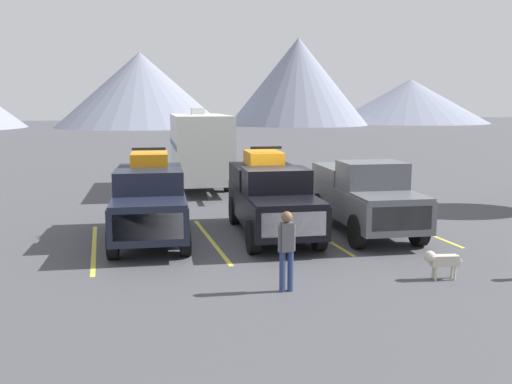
% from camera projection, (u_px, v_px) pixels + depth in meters
% --- Properties ---
extents(ground_plane, '(240.00, 240.00, 0.00)m').
position_uv_depth(ground_plane, '(269.00, 240.00, 16.34)').
color(ground_plane, '#47474C').
extents(pickup_truck_a, '(2.54, 5.42, 2.63)m').
position_uv_depth(pickup_truck_a, '(150.00, 199.00, 16.33)').
color(pickup_truck_a, black).
rests_on(pickup_truck_a, ground).
extents(pickup_truck_b, '(2.52, 5.70, 2.61)m').
position_uv_depth(pickup_truck_b, '(271.00, 195.00, 16.96)').
color(pickup_truck_b, black).
rests_on(pickup_truck_b, ground).
extents(pickup_truck_c, '(2.51, 5.53, 2.24)m').
position_uv_depth(pickup_truck_c, '(364.00, 195.00, 17.29)').
color(pickup_truck_c, '#595B60').
rests_on(pickup_truck_c, ground).
extents(lot_stripe_a, '(0.12, 5.50, 0.01)m').
position_uv_depth(lot_stripe_a, '(94.00, 248.00, 15.51)').
color(lot_stripe_a, gold).
rests_on(lot_stripe_a, ground).
extents(lot_stripe_b, '(0.12, 5.50, 0.01)m').
position_uv_depth(lot_stripe_b, '(211.00, 240.00, 16.36)').
color(lot_stripe_b, gold).
rests_on(lot_stripe_b, ground).
extents(lot_stripe_c, '(0.12, 5.50, 0.01)m').
position_uv_depth(lot_stripe_c, '(316.00, 233.00, 17.21)').
color(lot_stripe_c, gold).
rests_on(lot_stripe_c, ground).
extents(lot_stripe_d, '(0.12, 5.50, 0.01)m').
position_uv_depth(lot_stripe_d, '(411.00, 227.00, 18.07)').
color(lot_stripe_d, gold).
rests_on(lot_stripe_d, ground).
extents(camper_trailer_a, '(2.88, 7.42, 3.72)m').
position_uv_depth(camper_trailer_a, '(200.00, 147.00, 25.55)').
color(camper_trailer_a, silver).
rests_on(camper_trailer_a, ground).
extents(person_b, '(0.38, 0.24, 1.73)m').
position_uv_depth(person_b, '(287.00, 246.00, 11.77)').
color(person_b, navy).
rests_on(person_b, ground).
extents(dog, '(0.90, 0.37, 0.67)m').
position_uv_depth(dog, '(440.00, 260.00, 12.66)').
color(dog, beige).
rests_on(dog, ground).
extents(mountain_ridge, '(134.35, 39.25, 16.95)m').
position_uv_depth(mountain_ridge, '(36.00, 81.00, 90.63)').
color(mountain_ridge, gray).
rests_on(mountain_ridge, ground).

